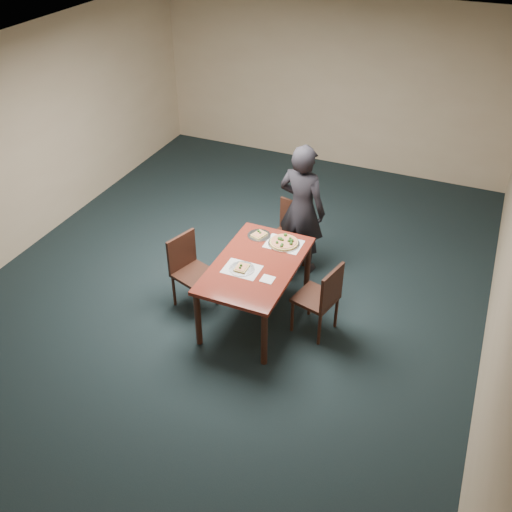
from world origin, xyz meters
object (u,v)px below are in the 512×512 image
at_px(chair_right, 322,296).
at_px(pizza_pan, 284,242).
at_px(diner, 302,209).
at_px(slice_plate_far, 259,235).
at_px(chair_far, 289,232).
at_px(dining_table, 256,270).
at_px(slice_plate_near, 242,268).
at_px(chair_left, 189,267).

distance_m(chair_right, pizza_pan, 0.83).
xyz_separation_m(diner, pizza_pan, (0.02, -0.65, -0.09)).
height_order(pizza_pan, slice_plate_far, pizza_pan).
distance_m(chair_far, slice_plate_far, 0.64).
xyz_separation_m(dining_table, slice_plate_near, (-0.10, -0.16, 0.11)).
relative_size(dining_table, chair_far, 1.65).
bearing_deg(pizza_pan, chair_right, -36.41).
xyz_separation_m(chair_left, slice_plate_far, (0.63, 0.61, 0.25)).
bearing_deg(pizza_pan, dining_table, -107.09).
height_order(chair_far, pizza_pan, chair_far).
bearing_deg(chair_left, slice_plate_far, -27.84).
height_order(chair_left, chair_right, same).
relative_size(slice_plate_near, slice_plate_far, 1.00).
xyz_separation_m(pizza_pan, slice_plate_far, (-0.34, 0.05, -0.01)).
bearing_deg(dining_table, chair_right, 1.25).
bearing_deg(slice_plate_near, chair_far, 85.87).
bearing_deg(chair_far, pizza_pan, -62.36).
bearing_deg(diner, chair_right, 129.42).
distance_m(chair_far, chair_right, 1.33).
relative_size(diner, pizza_pan, 4.67).
bearing_deg(chair_left, chair_right, -68.45).
height_order(dining_table, chair_right, chair_right).
xyz_separation_m(chair_left, slice_plate_near, (0.72, -0.08, 0.25)).
bearing_deg(chair_left, dining_table, -66.29).
bearing_deg(chair_far, chair_right, -40.59).
bearing_deg(slice_plate_near, dining_table, 58.53).
bearing_deg(dining_table, pizza_pan, 72.91).
xyz_separation_m(chair_far, slice_plate_near, (-0.09, -1.26, 0.25)).
bearing_deg(chair_far, dining_table, -76.36).
bearing_deg(chair_right, pizza_pan, -112.39).
xyz_separation_m(chair_far, slice_plate_far, (-0.18, -0.56, 0.25)).
height_order(chair_right, pizza_pan, chair_right).
height_order(diner, pizza_pan, diner).
relative_size(dining_table, pizza_pan, 4.06).
bearing_deg(slice_plate_near, pizza_pan, 68.97).
bearing_deg(slice_plate_far, slice_plate_near, -82.76).
xyz_separation_m(dining_table, chair_left, (-0.82, -0.08, -0.14)).
relative_size(chair_left, slice_plate_near, 3.25).
distance_m(chair_far, chair_left, 1.43).
bearing_deg(slice_plate_far, pizza_pan, -8.17).
distance_m(diner, slice_plate_far, 0.69).
height_order(chair_right, slice_plate_near, chair_right).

